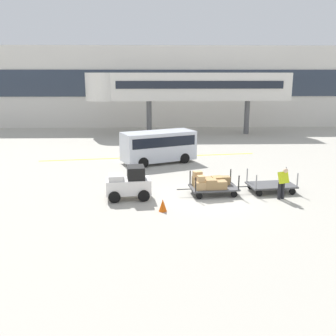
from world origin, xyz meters
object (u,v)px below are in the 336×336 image
(baggage_tug, at_px, (129,183))
(baggage_cart_lead, at_px, (211,184))
(baggage_cart_middle, at_px, (271,185))
(shuttle_van, at_px, (159,145))
(safety_cone_near, at_px, (163,205))
(baggage_handler, at_px, (283,182))

(baggage_tug, distance_m, baggage_cart_lead, 4.02)
(baggage_cart_middle, height_order, shuttle_van, shuttle_van)
(shuttle_van, relative_size, safety_cone_near, 9.38)
(safety_cone_near, bearing_deg, baggage_handler, 14.49)
(baggage_cart_lead, relative_size, baggage_cart_middle, 1.00)
(baggage_handler, distance_m, shuttle_van, 9.88)
(baggage_cart_middle, xyz_separation_m, shuttle_van, (-5.65, 6.76, 0.89))
(baggage_tug, relative_size, baggage_handler, 1.42)
(baggage_tug, xyz_separation_m, safety_cone_near, (1.58, -1.81, -0.48))
(baggage_tug, height_order, baggage_cart_middle, baggage_tug)
(baggage_tug, distance_m, shuttle_van, 7.79)
(baggage_cart_lead, distance_m, shuttle_van, 7.61)
(baggage_cart_lead, relative_size, shuttle_van, 0.59)
(shuttle_van, bearing_deg, baggage_cart_lead, -70.53)
(baggage_cart_middle, distance_m, safety_cone_near, 6.14)
(safety_cone_near, bearing_deg, baggage_tug, 131.11)
(baggage_tug, xyz_separation_m, baggage_cart_lead, (3.98, 0.49, -0.19))
(safety_cone_near, bearing_deg, baggage_cart_middle, 25.90)
(baggage_tug, bearing_deg, safety_cone_near, -48.89)
(baggage_tug, xyz_separation_m, shuttle_van, (1.46, 7.63, 0.48))
(baggage_tug, relative_size, safety_cone_near, 4.03)
(baggage_cart_lead, relative_size, safety_cone_near, 5.57)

